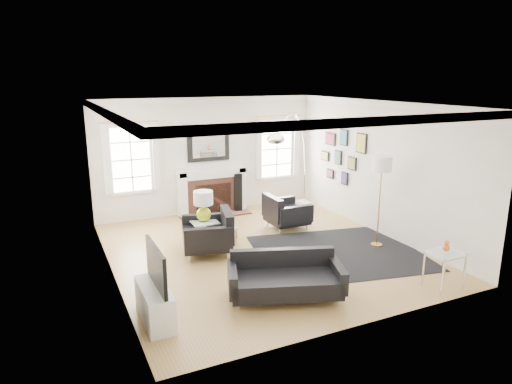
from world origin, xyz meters
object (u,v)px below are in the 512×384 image
sofa (285,279)px  arc_floor_lamp (292,162)px  fireplace (212,192)px  coffee_table (214,227)px  gourd_lamp (203,204)px  armchair_left (210,234)px  armchair_right (285,213)px

sofa → arc_floor_lamp: bearing=59.2°
fireplace → arc_floor_lamp: arc_floor_lamp is taller
coffee_table → gourd_lamp: 0.69m
fireplace → armchair_left: size_ratio=1.43×
armchair_right → armchair_left: bearing=-160.6°
gourd_lamp → arc_floor_lamp: 2.57m
arc_floor_lamp → coffee_table: bearing=-165.1°
gourd_lamp → sofa: bearing=-80.1°
arc_floor_lamp → armchair_left: bearing=-155.0°
armchair_right → arc_floor_lamp: bearing=46.2°
sofa → coffee_table: (-0.15, 2.73, 0.01)m
armchair_right → gourd_lamp: 2.11m
armchair_right → arc_floor_lamp: 1.18m
sofa → arc_floor_lamp: size_ratio=0.73×
armchair_left → coffee_table: (0.27, 0.55, -0.07)m
armchair_left → fireplace: bearing=69.5°
armchair_left → coffee_table: bearing=63.5°
fireplace → armchair_right: bearing=-59.0°
coffee_table → armchair_left: bearing=-116.5°
fireplace → coffee_table: (-0.65, -1.91, -0.23)m
sofa → armchair_right: size_ratio=2.02×
sofa → armchair_left: 2.22m
armchair_left → arc_floor_lamp: (2.37, 1.11, 1.01)m
armchair_left → arc_floor_lamp: arc_floor_lamp is taller
sofa → arc_floor_lamp: 3.97m
coffee_table → gourd_lamp: bearing=-139.8°
coffee_table → sofa: bearing=-86.9°
fireplace → armchair_left: fireplace is taller
gourd_lamp → armchair_right: bearing=11.2°
armchair_left → arc_floor_lamp: size_ratio=0.46×
sofa → gourd_lamp: size_ratio=3.13×
coffee_table → gourd_lamp: gourd_lamp is taller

